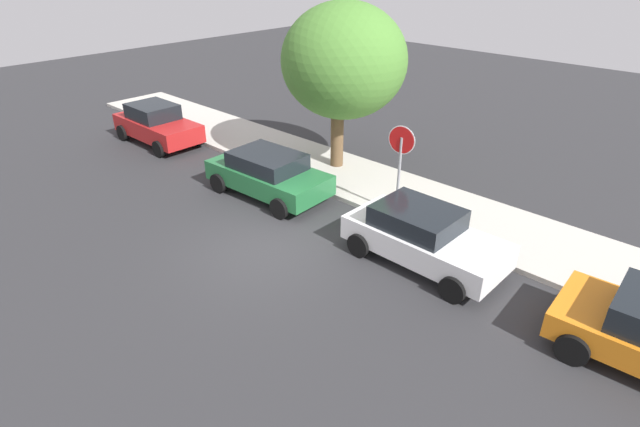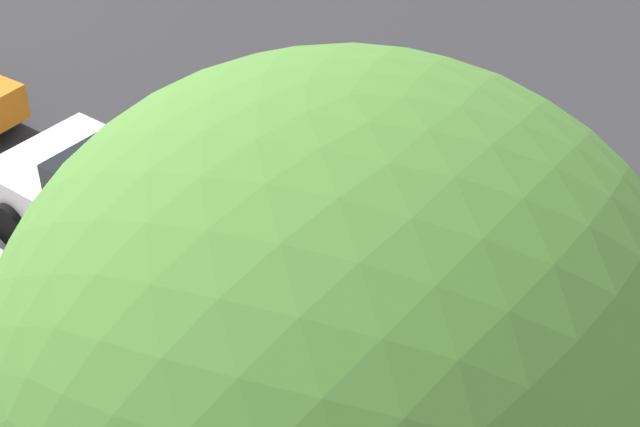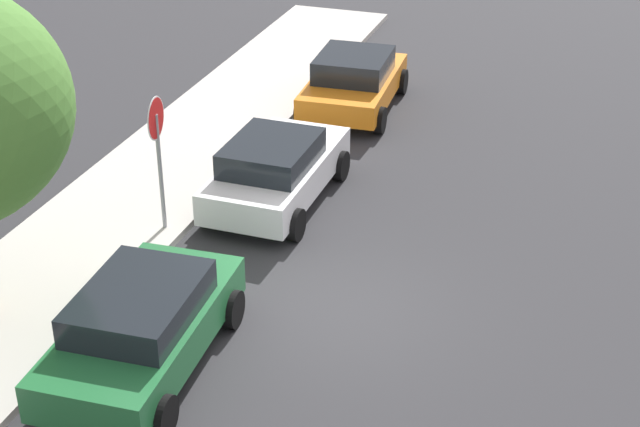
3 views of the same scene
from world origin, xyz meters
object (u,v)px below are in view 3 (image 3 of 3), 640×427
parked_car_white (276,169)px  parked_car_orange (354,81)px  parked_car_green (142,326)px  stop_sign (158,141)px

parked_car_white → parked_car_orange: (5.27, -0.00, -0.02)m
parked_car_white → parked_car_green: size_ratio=0.97×
parked_car_orange → parked_car_white: bearing=180.0°
parked_car_green → parked_car_orange: 10.98m
stop_sign → parked_car_white: (1.87, -1.55, -1.18)m
stop_sign → parked_car_green: bearing=-157.4°
parked_car_white → parked_car_green: (-5.71, -0.05, 0.00)m
parked_car_orange → parked_car_green: bearing=-179.8°
stop_sign → parked_car_orange: 7.41m
parked_car_green → stop_sign: bearing=22.6°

